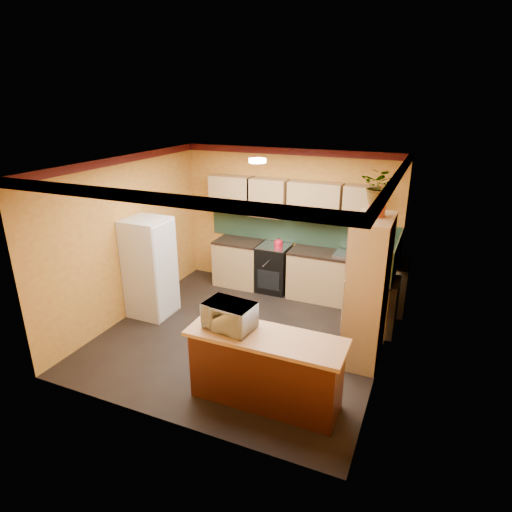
# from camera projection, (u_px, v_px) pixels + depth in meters

# --- Properties ---
(room_shell) EXTENTS (4.24, 4.24, 2.72)m
(room_shell) POSITION_uv_depth(u_px,v_px,m) (250.00, 203.00, 6.31)
(room_shell) COLOR black
(room_shell) RESTS_ON ground
(base_cabinets_back) EXTENTS (3.65, 0.60, 0.88)m
(base_cabinets_back) POSITION_uv_depth(u_px,v_px,m) (305.00, 274.00, 8.02)
(base_cabinets_back) COLOR tan
(base_cabinets_back) RESTS_ON ground
(countertop_back) EXTENTS (3.65, 0.62, 0.04)m
(countertop_back) POSITION_uv_depth(u_px,v_px,m) (306.00, 251.00, 7.86)
(countertop_back) COLOR black
(countertop_back) RESTS_ON base_cabinets_back
(stove) EXTENTS (0.58, 0.58, 0.91)m
(stove) POSITION_uv_depth(u_px,v_px,m) (274.00, 268.00, 8.25)
(stove) COLOR black
(stove) RESTS_ON ground
(kettle) EXTENTS (0.20, 0.20, 0.18)m
(kettle) POSITION_uv_depth(u_px,v_px,m) (278.00, 243.00, 7.98)
(kettle) COLOR red
(kettle) RESTS_ON stove
(sink) EXTENTS (0.48, 0.40, 0.03)m
(sink) POSITION_uv_depth(u_px,v_px,m) (348.00, 255.00, 7.57)
(sink) COLOR silver
(sink) RESTS_ON countertop_back
(base_cabinets_right) EXTENTS (0.60, 0.80, 0.88)m
(base_cabinets_right) POSITION_uv_depth(u_px,v_px,m) (371.00, 304.00, 6.86)
(base_cabinets_right) COLOR tan
(base_cabinets_right) RESTS_ON ground
(countertop_right) EXTENTS (0.62, 0.80, 0.04)m
(countertop_right) POSITION_uv_depth(u_px,v_px,m) (373.00, 277.00, 6.70)
(countertop_right) COLOR black
(countertop_right) RESTS_ON base_cabinets_right
(fridge) EXTENTS (0.68, 0.66, 1.70)m
(fridge) POSITION_uv_depth(u_px,v_px,m) (150.00, 268.00, 7.21)
(fridge) COLOR silver
(fridge) RESTS_ON ground
(pantry) EXTENTS (0.48, 0.90, 2.10)m
(pantry) POSITION_uv_depth(u_px,v_px,m) (368.00, 291.00, 5.86)
(pantry) COLOR tan
(pantry) RESTS_ON ground
(fern_pot) EXTENTS (0.22, 0.22, 0.16)m
(fern_pot) POSITION_uv_depth(u_px,v_px,m) (377.00, 210.00, 5.51)
(fern_pot) COLOR #9A4125
(fern_pot) RESTS_ON pantry
(fern) EXTENTS (0.51, 0.47, 0.46)m
(fern) POSITION_uv_depth(u_px,v_px,m) (379.00, 186.00, 5.40)
(fern) COLOR tan
(fern) RESTS_ON fern_pot
(breakfast_bar) EXTENTS (1.80, 0.55, 0.88)m
(breakfast_bar) POSITION_uv_depth(u_px,v_px,m) (265.00, 371.00, 5.17)
(breakfast_bar) COLOR #542013
(breakfast_bar) RESTS_ON ground
(bar_top) EXTENTS (1.90, 0.65, 0.05)m
(bar_top) POSITION_uv_depth(u_px,v_px,m) (266.00, 337.00, 5.01)
(bar_top) COLOR tan
(bar_top) RESTS_ON breakfast_bar
(microwave) EXTENTS (0.63, 0.46, 0.33)m
(microwave) POSITION_uv_depth(u_px,v_px,m) (229.00, 316.00, 5.12)
(microwave) COLOR silver
(microwave) RESTS_ON bar_top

